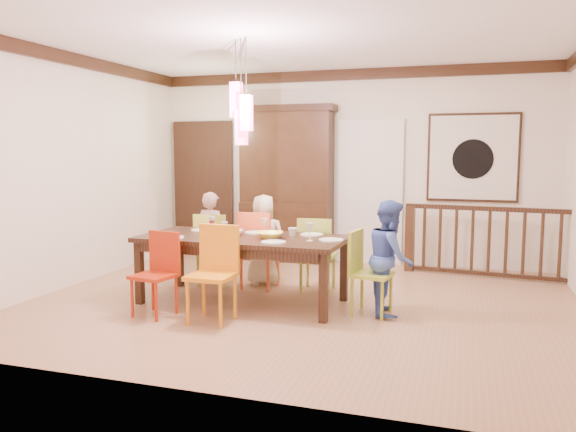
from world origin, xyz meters
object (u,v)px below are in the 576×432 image
(chair_far_left, at_px, (214,243))
(chair_end_right, at_px, (372,267))
(person_far_left, at_px, (211,237))
(person_end_right, at_px, (390,257))
(dining_table, at_px, (243,243))
(balustrade, at_px, (489,241))
(china_hutch, at_px, (287,184))
(person_far_mid, at_px, (264,240))

(chair_far_left, bearing_deg, chair_end_right, 152.16)
(person_far_left, height_order, person_end_right, person_end_right)
(dining_table, height_order, balustrade, balustrade)
(dining_table, bearing_deg, person_end_right, 3.15)
(chair_end_right, bearing_deg, dining_table, 97.09)
(dining_table, relative_size, chair_far_left, 2.53)
(china_hutch, height_order, person_far_left, china_hutch)
(china_hutch, bearing_deg, person_far_left, -106.49)
(china_hutch, xyz_separation_m, person_end_right, (1.92, -2.45, -0.60))
(person_far_left, height_order, person_far_mid, person_far_left)
(china_hutch, bearing_deg, chair_far_left, -102.91)
(balustrade, distance_m, person_far_mid, 3.03)
(person_far_left, relative_size, person_far_mid, 1.02)
(chair_end_right, distance_m, person_far_left, 2.40)
(balustrade, height_order, person_far_left, person_far_left)
(person_far_mid, bearing_deg, person_end_right, 139.11)
(person_far_left, relative_size, person_end_right, 0.98)
(chair_end_right, height_order, person_far_mid, person_far_mid)
(chair_end_right, bearing_deg, person_far_left, 77.30)
(chair_far_left, height_order, chair_end_right, chair_far_left)
(balustrade, bearing_deg, person_far_left, -152.68)
(dining_table, bearing_deg, balustrade, 40.21)
(chair_end_right, height_order, china_hutch, china_hutch)
(chair_end_right, bearing_deg, person_far_mid, 67.61)
(person_far_left, distance_m, person_far_mid, 0.71)
(chair_end_right, bearing_deg, china_hutch, 42.95)
(balustrade, bearing_deg, chair_end_right, -112.77)
(balustrade, xyz_separation_m, person_far_left, (-3.45, -1.32, 0.09))
(dining_table, height_order, chair_end_right, chair_end_right)
(person_end_right, bearing_deg, person_far_left, 61.01)
(china_hutch, xyz_separation_m, person_far_left, (-0.49, -1.67, -0.61))
(chair_end_right, xyz_separation_m, person_far_left, (-2.23, 0.86, 0.08))
(china_hutch, relative_size, balustrade, 1.06)
(china_hutch, height_order, balustrade, china_hutch)
(dining_table, xyz_separation_m, chair_end_right, (1.46, -0.03, -0.17))
(chair_end_right, relative_size, person_far_mid, 0.76)
(person_end_right, bearing_deg, chair_far_left, 62.70)
(dining_table, distance_m, china_hutch, 2.57)
(chair_end_right, relative_size, person_end_right, 0.73)
(chair_end_right, distance_m, balustrade, 2.50)
(china_hutch, relative_size, person_far_mid, 2.07)
(dining_table, height_order, chair_far_left, chair_far_left)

